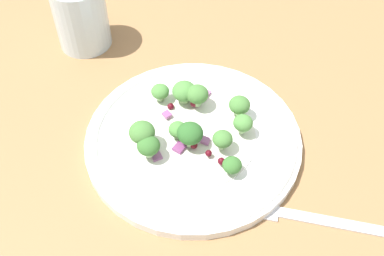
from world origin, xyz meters
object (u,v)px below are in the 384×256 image
at_px(broccoli_floret_0, 184,92).
at_px(broccoli_floret_1, 149,146).
at_px(fork, 321,220).
at_px(broccoli_floret_2, 179,128).
at_px(water_glass, 81,15).
at_px(plate, 192,138).

xyz_separation_m(broccoli_floret_0, broccoli_floret_1, (-0.02, 0.09, 0.00)).
bearing_deg(fork, broccoli_floret_2, 4.88).
bearing_deg(broccoli_floret_0, broccoli_floret_2, 123.97).
relative_size(broccoli_floret_2, water_glass, 0.23).
bearing_deg(water_glass, plate, 169.04).
bearing_deg(broccoli_floret_1, plate, -107.48).
bearing_deg(broccoli_floret_2, fork, -175.12).
distance_m(plate, broccoli_floret_1, 0.06).
bearing_deg(broccoli_floret_0, water_glass, -2.82).
height_order(fork, water_glass, water_glass).
xyz_separation_m(broccoli_floret_0, water_glass, (0.19, -0.01, 0.02)).
distance_m(plate, broccoli_floret_0, 0.06).
distance_m(plate, broccoli_floret_2, 0.02).
relative_size(broccoli_floret_1, broccoli_floret_2, 1.20).
height_order(plate, broccoli_floret_2, broccoli_floret_2).
distance_m(broccoli_floret_2, fork, 0.19).
height_order(broccoli_floret_0, fork, broccoli_floret_0).
distance_m(broccoli_floret_0, fork, 0.22).
bearing_deg(broccoli_floret_1, broccoli_floret_0, -74.72).
xyz_separation_m(broccoli_floret_0, fork, (-0.21, 0.03, -0.03)).
height_order(broccoli_floret_2, fork, broccoli_floret_2).
bearing_deg(fork, plate, 1.83).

